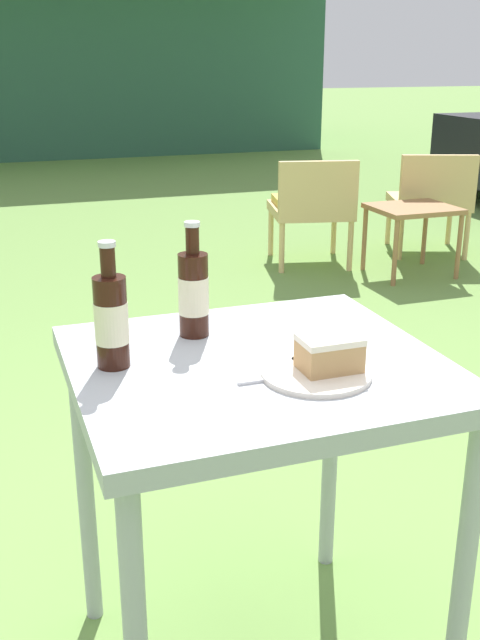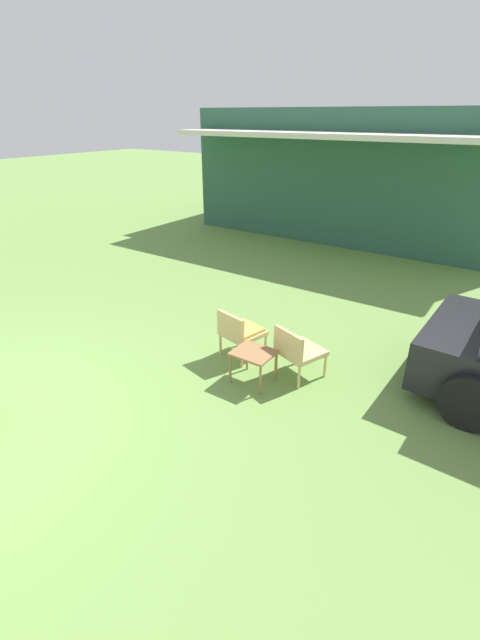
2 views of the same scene
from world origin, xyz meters
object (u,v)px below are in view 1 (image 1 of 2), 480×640
at_px(wicker_chair_plain, 431,197).
at_px(patio_table, 257,403).
at_px(wicker_chair_cushioned, 312,204).
at_px(cake_on_plate, 324,362).
at_px(cola_bottle_near, 193,292).
at_px(cola_bottle_far, 111,319).
at_px(garden_side_table, 413,215).

xyz_separation_m(wicker_chair_plain, patio_table, (-2.48, -3.15, 0.26)).
xyz_separation_m(wicker_chair_cushioned, wicker_chair_plain, (0.90, -0.02, -0.00)).
bearing_deg(wicker_chair_plain, wicker_chair_cushioned, 18.83).
relative_size(wicker_chair_cushioned, wicker_chair_plain, 1.00).
relative_size(patio_table, cake_on_plate, 3.68).
xyz_separation_m(wicker_chair_plain, cola_bottle_near, (-2.56, -2.97, 0.45)).
height_order(wicker_chair_plain, cola_bottle_far, cola_bottle_far).
bearing_deg(patio_table, garden_side_table, 52.74).
height_order(patio_table, cola_bottle_far, cola_bottle_far).
distance_m(cake_on_plate, cola_bottle_near, 0.34).
bearing_deg(wicker_chair_cushioned, cola_bottle_near, 73.90).
height_order(wicker_chair_plain, cola_bottle_near, cola_bottle_near).
bearing_deg(cola_bottle_far, wicker_chair_plain, 48.25).
distance_m(garden_side_table, patio_table, 3.45).
distance_m(cake_on_plate, cola_bottle_far, 0.41).
relative_size(wicker_chair_plain, cola_bottle_near, 2.89).
bearing_deg(garden_side_table, cola_bottle_far, -131.35).
xyz_separation_m(wicker_chair_cushioned, patio_table, (-1.58, -3.17, 0.26)).
xyz_separation_m(patio_table, cola_bottle_near, (-0.08, 0.18, 0.19)).
distance_m(garden_side_table, cola_bottle_near, 3.38).
distance_m(wicker_chair_plain, cola_bottle_far, 4.16).
xyz_separation_m(cola_bottle_near, cola_bottle_far, (-0.19, -0.11, 0.00)).
bearing_deg(wicker_chair_cushioned, garden_side_table, 152.33).
bearing_deg(wicker_chair_plain, cola_bottle_far, 68.22).
bearing_deg(patio_table, cola_bottle_far, 166.65).
relative_size(cola_bottle_near, cola_bottle_far, 1.00).
height_order(wicker_chair_plain, garden_side_table, wicker_chair_plain).
relative_size(patio_table, cola_bottle_near, 3.09).
bearing_deg(cola_bottle_far, garden_side_table, 48.65).
bearing_deg(cola_bottle_far, cola_bottle_near, 30.20).
height_order(wicker_chair_cushioned, cola_bottle_near, cola_bottle_near).
bearing_deg(garden_side_table, cake_on_plate, -124.97).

